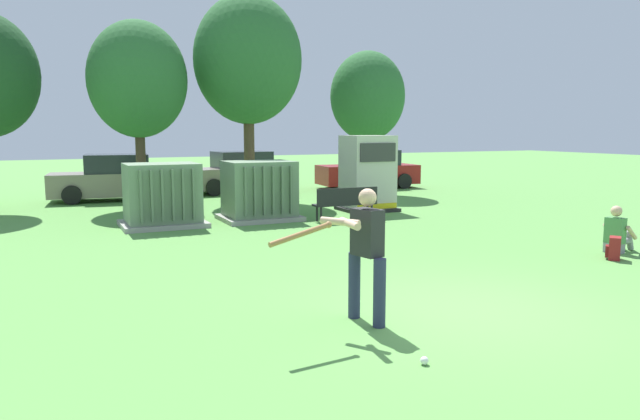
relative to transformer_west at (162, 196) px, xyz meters
The scene contains 15 objects.
ground_plane 9.47m from the transformer_west, 74.81° to the right, with size 96.00×96.00×0.00m, color #5B9947.
transformer_west is the anchor object (origin of this frame).
transformer_mid_west 2.62m from the transformer_west, ahead, with size 2.10×1.70×1.62m.
generator_enclosure 6.28m from the transformer_west, ahead, with size 1.60×1.40×2.30m.
park_bench 4.86m from the transformer_west, 14.18° to the right, with size 1.81×0.46×0.92m.
batter 9.05m from the transformer_west, 84.27° to the right, with size 1.61×0.76×1.74m.
sports_ball 10.55m from the transformer_west, 85.52° to the right, with size 0.09×0.09×0.09m, color white.
seated_spectator 10.63m from the transformer_west, 43.02° to the right, with size 0.78×0.63×0.96m.
backpack 10.51m from the transformer_west, 47.35° to the right, with size 0.38×0.37×0.44m.
tree_center_left 5.26m from the transformer_west, 88.59° to the left, with size 3.07×3.07×5.86m.
tree_center_right 7.03m from the transformer_west, 48.93° to the left, with size 3.67×3.67×7.02m.
tree_right 10.20m from the transformer_west, 28.13° to the left, with size 2.84×2.84×5.43m.
parked_car_left_of_center 6.48m from the transformer_west, 94.44° to the left, with size 4.37×2.28×1.62m.
parked_car_right_of_center 8.45m from the transformer_west, 59.31° to the left, with size 4.30×2.13×1.62m.
parked_car_rightmost 11.89m from the transformer_west, 34.04° to the left, with size 4.33×2.19×1.62m.
Camera 1 is at (-5.20, -6.38, 2.47)m, focal length 33.42 mm.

